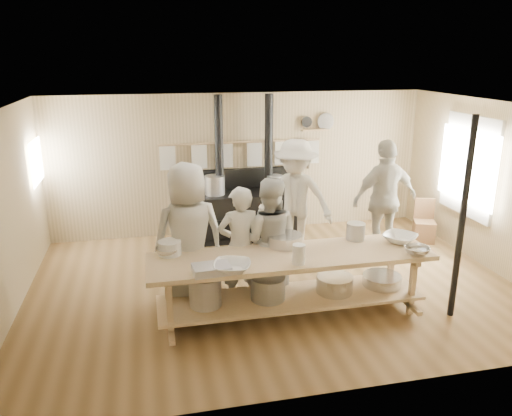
# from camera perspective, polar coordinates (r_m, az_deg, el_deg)

# --- Properties ---
(ground) EXTENTS (7.00, 7.00, 0.00)m
(ground) POSITION_cam_1_polar(r_m,az_deg,el_deg) (7.46, 1.96, -8.78)
(ground) COLOR brown
(ground) RESTS_ON ground
(room_shell) EXTENTS (7.00, 7.00, 7.00)m
(room_shell) POSITION_cam_1_polar(r_m,az_deg,el_deg) (6.90, 2.09, 3.43)
(room_shell) COLOR tan
(room_shell) RESTS_ON ground
(window_right) EXTENTS (0.09, 1.50, 1.65)m
(window_right) POSITION_cam_1_polar(r_m,az_deg,el_deg) (8.94, 23.19, 4.43)
(window_right) COLOR beige
(window_right) RESTS_ON ground
(left_opening) EXTENTS (0.00, 0.90, 0.90)m
(left_opening) POSITION_cam_1_polar(r_m,az_deg,el_deg) (8.83, -23.80, 4.87)
(left_opening) COLOR white
(left_opening) RESTS_ON ground
(stove) EXTENTS (1.90, 0.75, 2.60)m
(stove) POSITION_cam_1_polar(r_m,az_deg,el_deg) (9.19, -1.31, -0.17)
(stove) COLOR black
(stove) RESTS_ON ground
(towel_rail) EXTENTS (3.00, 0.04, 0.47)m
(towel_rail) POSITION_cam_1_polar(r_m,az_deg,el_deg) (9.20, -1.66, 6.56)
(towel_rail) COLOR tan
(towel_rail) RESTS_ON ground
(back_wall_shelf) EXTENTS (0.63, 0.14, 0.32)m
(back_wall_shelf) POSITION_cam_1_polar(r_m,az_deg,el_deg) (9.54, 7.06, 9.49)
(back_wall_shelf) COLOR tan
(back_wall_shelf) RESTS_ON ground
(prep_table) EXTENTS (3.60, 0.90, 0.85)m
(prep_table) POSITION_cam_1_polar(r_m,az_deg,el_deg) (6.45, 3.93, -8.04)
(prep_table) COLOR tan
(prep_table) RESTS_ON ground
(support_post) EXTENTS (0.08, 0.08, 2.60)m
(support_post) POSITION_cam_1_polar(r_m,az_deg,el_deg) (6.65, 22.50, -1.35)
(support_post) COLOR black
(support_post) RESTS_ON ground
(cook_far_left) EXTENTS (0.62, 0.43, 1.64)m
(cook_far_left) POSITION_cam_1_polar(r_m,az_deg,el_deg) (6.66, -1.86, -4.36)
(cook_far_left) COLOR #AAA697
(cook_far_left) RESTS_ON ground
(cook_left) EXTENTS (0.99, 0.87, 1.71)m
(cook_left) POSITION_cam_1_polar(r_m,az_deg,el_deg) (6.79, 1.44, -3.60)
(cook_left) COLOR #AAA697
(cook_left) RESTS_ON ground
(cook_center) EXTENTS (1.08, 0.82, 1.97)m
(cook_center) POSITION_cam_1_polar(r_m,az_deg,el_deg) (6.56, -7.71, -3.29)
(cook_center) COLOR #AAA697
(cook_center) RESTS_ON ground
(cook_right) EXTENTS (1.20, 0.62, 1.97)m
(cook_right) POSITION_cam_1_polar(r_m,az_deg,el_deg) (8.44, 14.50, 0.99)
(cook_right) COLOR #AAA697
(cook_right) RESTS_ON ground
(cook_by_window) EXTENTS (1.47, 1.26, 1.97)m
(cook_by_window) POSITION_cam_1_polar(r_m,az_deg,el_deg) (8.24, 4.48, 1.08)
(cook_by_window) COLOR #AAA697
(cook_by_window) RESTS_ON ground
(chair) EXTENTS (0.46, 0.46, 0.77)m
(chair) POSITION_cam_1_polar(r_m,az_deg,el_deg) (9.53, 18.63, -2.32)
(chair) COLOR #4F331F
(chair) RESTS_ON ground
(bowl_white_a) EXTENTS (0.54, 0.54, 0.11)m
(bowl_white_a) POSITION_cam_1_polar(r_m,az_deg,el_deg) (5.83, -2.75, -6.73)
(bowl_white_a) COLOR white
(bowl_white_a) RESTS_ON prep_table
(bowl_steel_a) EXTENTS (0.41, 0.41, 0.10)m
(bowl_steel_a) POSITION_cam_1_polar(r_m,az_deg,el_deg) (6.38, -10.00, -4.87)
(bowl_steel_a) COLOR silver
(bowl_steel_a) RESTS_ON prep_table
(bowl_white_b) EXTENTS (0.61, 0.61, 0.11)m
(bowl_white_b) POSITION_cam_1_polar(r_m,az_deg,el_deg) (6.97, 16.14, -3.32)
(bowl_white_b) COLOR white
(bowl_white_b) RESTS_ON prep_table
(bowl_steel_b) EXTENTS (0.39, 0.39, 0.10)m
(bowl_steel_b) POSITION_cam_1_polar(r_m,az_deg,el_deg) (6.61, 17.94, -4.65)
(bowl_steel_b) COLOR silver
(bowl_steel_b) RESTS_ON prep_table
(roasting_pan) EXTENTS (0.45, 0.32, 0.10)m
(roasting_pan) POSITION_cam_1_polar(r_m,az_deg,el_deg) (5.80, -5.11, -6.97)
(roasting_pan) COLOR #B2B2B7
(roasting_pan) RESTS_ON prep_table
(mixing_bowl_large) EXTENTS (0.50, 0.50, 0.15)m
(mixing_bowl_large) POSITION_cam_1_polar(r_m,az_deg,el_deg) (6.58, 3.27, -3.66)
(mixing_bowl_large) COLOR silver
(mixing_bowl_large) RESTS_ON prep_table
(bucket_galv) EXTENTS (0.27, 0.27, 0.23)m
(bucket_galv) POSITION_cam_1_polar(r_m,az_deg,el_deg) (6.90, 11.33, -2.63)
(bucket_galv) COLOR gray
(bucket_galv) RESTS_ON prep_table
(deep_bowl_enamel) EXTENTS (0.38, 0.38, 0.18)m
(deep_bowl_enamel) POSITION_cam_1_polar(r_m,az_deg,el_deg) (6.36, -9.84, -4.51)
(deep_bowl_enamel) COLOR white
(deep_bowl_enamel) RESTS_ON prep_table
(pitcher) EXTENTS (0.20, 0.20, 0.25)m
(pitcher) POSITION_cam_1_polar(r_m,az_deg,el_deg) (6.01, 4.91, -5.30)
(pitcher) COLOR white
(pitcher) RESTS_ON prep_table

